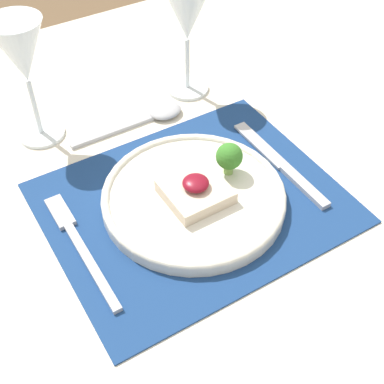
# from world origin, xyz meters

# --- Properties ---
(dining_table) EXTENTS (1.44, 1.18, 0.74)m
(dining_table) POSITION_xyz_m (0.00, 0.00, 0.66)
(dining_table) COLOR beige
(dining_table) RESTS_ON ground_plane
(placemat) EXTENTS (0.41, 0.33, 0.00)m
(placemat) POSITION_xyz_m (0.00, 0.00, 0.74)
(placemat) COLOR navy
(placemat) RESTS_ON dining_table
(dinner_plate) EXTENTS (0.26, 0.26, 0.07)m
(dinner_plate) POSITION_xyz_m (0.00, 0.00, 0.76)
(dinner_plate) COLOR silver
(dinner_plate) RESTS_ON placemat
(fork) EXTENTS (0.02, 0.22, 0.01)m
(fork) POSITION_xyz_m (-0.17, 0.02, 0.75)
(fork) COLOR #B2B2B7
(fork) RESTS_ON placemat
(knife) EXTENTS (0.02, 0.22, 0.01)m
(knife) POSITION_xyz_m (0.15, -0.01, 0.75)
(knife) COLOR #B2B2B7
(knife) RESTS_ON placemat
(spoon) EXTENTS (0.20, 0.05, 0.02)m
(spoon) POSITION_xyz_m (0.05, 0.20, 0.75)
(spoon) COLOR #B2B2B7
(spoon) RESTS_ON dining_table
(wine_glass_near) EXTENTS (0.08, 0.08, 0.20)m
(wine_glass_near) POSITION_xyz_m (0.14, 0.25, 0.88)
(wine_glass_near) COLOR white
(wine_glass_near) RESTS_ON dining_table
(wine_glass_far) EXTENTS (0.08, 0.08, 0.20)m
(wine_glass_far) POSITION_xyz_m (-0.13, 0.26, 0.88)
(wine_glass_far) COLOR white
(wine_glass_far) RESTS_ON dining_table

